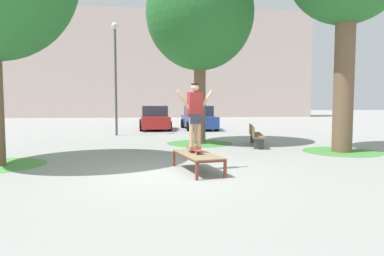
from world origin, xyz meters
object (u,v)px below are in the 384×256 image
object	(u,v)px
skate_box	(197,155)
car_blue	(199,118)
tree_mid_back	(200,14)
skateboard	(195,150)
park_bench	(255,135)
light_post	(115,62)
car_red	(155,119)
skater	(195,111)

from	to	relation	value
skate_box	car_blue	world-z (taller)	car_blue
tree_mid_back	skateboard	bearing A→B (deg)	-97.70
tree_mid_back	park_bench	world-z (taller)	tree_mid_back
skateboard	light_post	distance (m)	10.69
car_red	park_bench	world-z (taller)	car_red
tree_mid_back	park_bench	xyz separation A→B (m)	(2.13, -1.03, -4.94)
skate_box	car_red	bearing A→B (deg)	95.36
skater	light_post	xyz separation A→B (m)	(-3.17, 9.66, 2.29)
skate_box	car_blue	size ratio (longest dim) A/B	0.47
car_blue	skate_box	bearing A→B (deg)	-96.46
skate_box	tree_mid_back	distance (m)	7.80
car_red	park_bench	size ratio (longest dim) A/B	1.76
skate_box	light_post	world-z (taller)	light_post
skater	car_red	world-z (taller)	skater
skateboard	skater	size ratio (longest dim) A/B	0.49
skater	tree_mid_back	world-z (taller)	tree_mid_back
skateboard	car_blue	size ratio (longest dim) A/B	0.19
skateboard	park_bench	xyz separation A→B (m)	(2.91, 4.76, -0.09)
skater	light_post	distance (m)	10.42
skate_box	tree_mid_back	bearing A→B (deg)	82.95
tree_mid_back	car_red	size ratio (longest dim) A/B	1.81
car_red	light_post	xyz separation A→B (m)	(-1.93, -3.82, 3.13)
light_post	park_bench	bearing A→B (deg)	-38.88
skate_box	park_bench	world-z (taller)	park_bench
car_blue	light_post	bearing A→B (deg)	-142.11
skate_box	tree_mid_back	size ratio (longest dim) A/B	0.26
car_blue	light_post	xyz separation A→B (m)	(-4.75, -3.70, 3.13)
car_blue	park_bench	xyz separation A→B (m)	(1.34, -8.60, -0.24)
park_bench	car_red	bearing A→B (deg)	115.42
skater	park_bench	distance (m)	5.68
skater	skateboard	bearing A→B (deg)	-75.38
skater	car_blue	xyz separation A→B (m)	(1.58, 13.36, -0.84)
light_post	car_blue	bearing A→B (deg)	37.89
skater	skate_box	bearing A→B (deg)	-76.06
skate_box	skateboard	xyz separation A→B (m)	(-0.04, 0.18, 0.12)
skateboard	light_post	xyz separation A→B (m)	(-3.17, 9.66, 3.29)
skateboard	tree_mid_back	distance (m)	7.59
skater	car_blue	size ratio (longest dim) A/B	0.39
park_bench	skateboard	bearing A→B (deg)	-121.48
car_red	light_post	size ratio (longest dim) A/B	0.74
tree_mid_back	car_blue	xyz separation A→B (m)	(0.79, 7.58, -4.70)
car_red	car_blue	distance (m)	2.82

